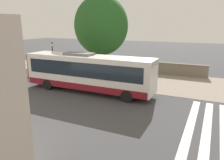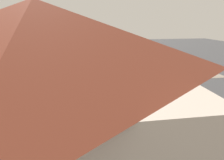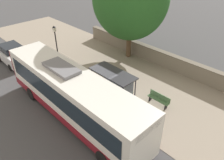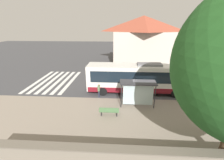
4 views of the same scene
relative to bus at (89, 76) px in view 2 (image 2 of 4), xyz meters
name	(u,v)px [view 2 (image 2 of 4)]	position (x,y,z in m)	size (l,w,h in m)	color
ground_plane	(88,84)	(-1.88, -0.14, -1.85)	(120.00, 120.00, 0.00)	#424244
sidewalk_plaza	(88,75)	(-6.38, -0.14, -1.84)	(9.00, 44.00, 0.02)	gray
crosswalk_stripes	(186,93)	(3.12, 11.79, -1.85)	(9.00, 5.25, 0.01)	silver
stone_wall	(87,65)	(-10.43, -0.14, -1.11)	(0.60, 20.00, 1.46)	slate
background_building	(48,111)	(14.42, -1.93, 2.94)	(8.41, 11.91, 9.33)	beige
bus	(89,76)	(0.00, 0.00, 0.00)	(2.64, 12.27, 3.57)	silver
bus_shelter	(93,68)	(-3.24, 0.64, 0.19)	(1.53, 3.48, 2.48)	#2D2D33
pedestrian	(122,77)	(-1.62, 4.70, -0.90)	(0.34, 0.22, 1.63)	#2D3347
bench	(109,73)	(-5.24, 3.28, -1.37)	(0.40, 1.74, 0.88)	#4C7247
street_lamp_near	(41,67)	(-3.01, -6.54, 0.60)	(0.28, 0.28, 4.12)	black
shade_tree	(65,37)	(-9.58, -3.69, 4.04)	(7.09, 7.09, 9.80)	brown
parked_car_behind_bus	(3,86)	(-0.35, -10.56, -0.93)	(2.01, 3.92, 1.87)	silver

